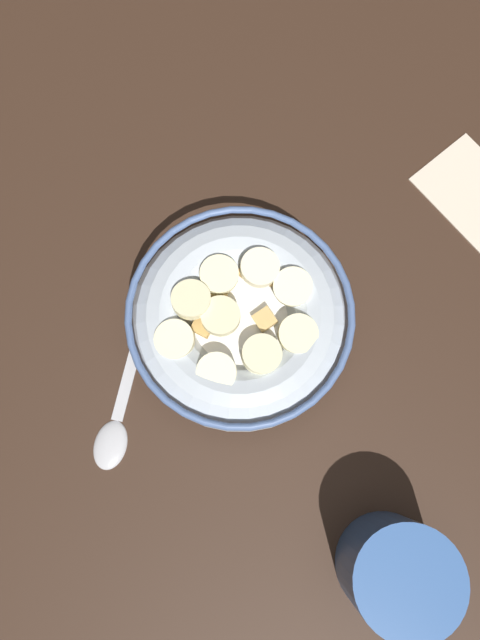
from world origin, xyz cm
name	(u,v)px	position (x,y,z in cm)	size (l,w,h in cm)	color
ground_plane	(240,330)	(0.00, 0.00, -1.00)	(131.98, 131.98, 2.00)	#332116
cereal_bowl	(240,320)	(-0.01, 0.00, 3.08)	(18.59, 18.59, 6.34)	#B2BCC6
spoon	(117,417)	(2.19, -13.01, 0.33)	(13.22, 11.49, 0.80)	#B7B7BC
coffee_mug	(398,574)	(23.05, 1.40, 3.83)	(10.64, 8.10, 7.66)	#335999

